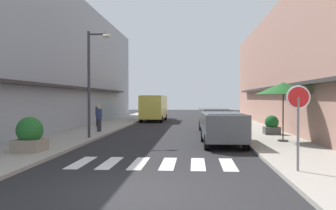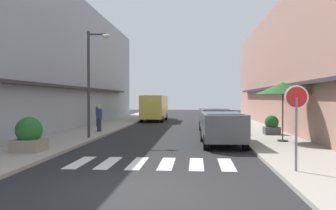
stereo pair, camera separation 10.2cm
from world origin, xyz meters
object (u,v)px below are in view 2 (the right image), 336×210
at_px(delivery_van, 154,106).
at_px(pedestrian_walking_near, 98,115).
at_px(planter_midblock, 272,126).
at_px(street_lamp, 92,73).
at_px(planter_corner, 29,135).
at_px(parked_car_mid, 215,118).
at_px(round_street_sign, 296,106).
at_px(pedestrian_walking_far, 99,118).
at_px(cafe_umbrella, 283,88).
at_px(parked_car_near, 222,125).

distance_m(delivery_van, pedestrian_walking_near, 8.30).
bearing_deg(delivery_van, planter_midblock, -56.87).
bearing_deg(planter_midblock, street_lamp, -165.78).
relative_size(delivery_van, planter_corner, 4.21).
height_order(delivery_van, planter_midblock, delivery_van).
height_order(parked_car_mid, round_street_sign, round_street_sign).
bearing_deg(planter_midblock, round_street_sign, -98.25).
xyz_separation_m(round_street_sign, pedestrian_walking_far, (-8.53, 10.82, -0.98)).
relative_size(cafe_umbrella, pedestrian_walking_near, 1.73).
bearing_deg(planter_corner, street_lamp, 77.57).
distance_m(delivery_van, planter_corner, 19.47).
height_order(parked_car_near, delivery_van, delivery_van).
height_order(parked_car_near, cafe_umbrella, cafe_umbrella).
bearing_deg(street_lamp, delivery_van, 84.50).
height_order(parked_car_near, planter_midblock, parked_car_near).
bearing_deg(pedestrian_walking_near, planter_midblock, -165.61).
height_order(street_lamp, planter_midblock, street_lamp).
bearing_deg(pedestrian_walking_far, delivery_van, -107.96).
relative_size(planter_corner, pedestrian_walking_near, 0.82).
bearing_deg(pedestrian_walking_near, planter_corner, 129.98).
bearing_deg(parked_car_mid, planter_midblock, -33.72).
bearing_deg(pedestrian_walking_far, parked_car_near, 136.48).
bearing_deg(pedestrian_walking_near, round_street_sign, 160.34).
relative_size(street_lamp, cafe_umbrella, 1.97).
height_order(street_lamp, pedestrian_walking_near, street_lamp).
xyz_separation_m(planter_corner, pedestrian_walking_far, (0.46, 7.92, 0.20)).
height_order(round_street_sign, street_lamp, street_lamp).
relative_size(parked_car_mid, planter_corner, 3.24).
xyz_separation_m(parked_car_near, pedestrian_walking_far, (-6.96, 4.95, 0.00)).
bearing_deg(cafe_umbrella, pedestrian_walking_near, 144.58).
bearing_deg(round_street_sign, cafe_umbrella, 79.37).
bearing_deg(planter_midblock, parked_car_near, -126.36).
relative_size(parked_car_mid, delivery_van, 0.77).
height_order(parked_car_mid, cafe_umbrella, cafe_umbrella).
relative_size(street_lamp, planter_midblock, 5.14).
xyz_separation_m(round_street_sign, street_lamp, (-7.96, 7.57, 1.49)).
bearing_deg(pedestrian_walking_far, pedestrian_walking_near, -81.27).
xyz_separation_m(parked_car_mid, planter_corner, (-7.42, -9.06, -0.20)).
relative_size(parked_car_near, parked_car_mid, 0.99).
bearing_deg(planter_midblock, delivery_van, 123.13).
xyz_separation_m(pedestrian_walking_near, pedestrian_walking_far, (1.12, -3.69, -0.02)).
xyz_separation_m(parked_car_mid, pedestrian_walking_near, (-8.08, 2.55, 0.02)).
relative_size(parked_car_mid, cafe_umbrella, 1.53).
bearing_deg(pedestrian_walking_near, parked_car_near, 169.82).
bearing_deg(planter_midblock, pedestrian_walking_far, 175.04).
distance_m(planter_corner, pedestrian_walking_near, 11.63).
height_order(street_lamp, planter_corner, street_lamp).
xyz_separation_m(street_lamp, planter_midblock, (9.40, 2.38, -2.80)).
distance_m(round_street_sign, street_lamp, 11.09).
xyz_separation_m(parked_car_near, round_street_sign, (1.56, -5.87, 0.99)).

